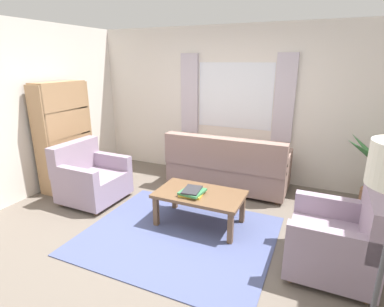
{
  "coord_description": "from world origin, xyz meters",
  "views": [
    {
      "loc": [
        1.45,
        -2.85,
        2.03
      ],
      "look_at": [
        -0.13,
        0.7,
        0.83
      ],
      "focal_mm": 28.17,
      "sensor_mm": 36.0,
      "label": 1
    }
  ],
  "objects": [
    {
      "name": "armchair_left",
      "position": [
        -1.64,
        0.35,
        0.35
      ],
      "size": [
        0.84,
        0.86,
        0.88
      ],
      "rotation": [
        0.0,
        0.0,
        1.55
      ],
      "color": "#998499",
      "rests_on": "ground_plane"
    },
    {
      "name": "wall_left",
      "position": [
        -2.66,
        0.0,
        1.3
      ],
      "size": [
        0.12,
        4.4,
        2.6
      ],
      "primitive_type": "cube",
      "color": "silver",
      "rests_on": "ground_plane"
    },
    {
      "name": "armchair_right",
      "position": [
        1.72,
        0.07,
        0.35
      ],
      "size": [
        0.83,
        0.84,
        0.88
      ],
      "rotation": [
        0.0,
        0.0,
        -1.58
      ],
      "color": "#998499",
      "rests_on": "ground_plane"
    },
    {
      "name": "wall_back",
      "position": [
        0.0,
        2.26,
        1.3
      ],
      "size": [
        5.32,
        0.12,
        2.6
      ],
      "primitive_type": "cube",
      "color": "silver",
      "rests_on": "ground_plane"
    },
    {
      "name": "book_stack_on_table",
      "position": [
        0.06,
        0.27,
        0.48
      ],
      "size": [
        0.3,
        0.32,
        0.07
      ],
      "color": "gold",
      "rests_on": "coffee_table"
    },
    {
      "name": "area_rug",
      "position": [
        0.0,
        0.0,
        0.01
      ],
      "size": [
        2.23,
        1.88,
        0.01
      ],
      "primitive_type": "cube",
      "color": "#4C5684",
      "rests_on": "ground_plane"
    },
    {
      "name": "bookshelf",
      "position": [
        -2.35,
        0.66,
        0.89
      ],
      "size": [
        0.3,
        0.94,
        1.72
      ],
      "rotation": [
        0.0,
        0.0,
        -1.57
      ],
      "color": "#A87F56",
      "rests_on": "ground_plane"
    },
    {
      "name": "couch",
      "position": [
        0.1,
        1.59,
        0.37
      ],
      "size": [
        1.9,
        0.82,
        0.92
      ],
      "rotation": [
        0.0,
        0.0,
        3.14
      ],
      "color": "gray",
      "rests_on": "ground_plane"
    },
    {
      "name": "potted_plant",
      "position": [
        2.2,
        1.67,
        0.47
      ],
      "size": [
        1.09,
        1.03,
        1.13
      ],
      "color": "#9E6B4C",
      "rests_on": "ground_plane"
    },
    {
      "name": "coffee_table",
      "position": [
        0.13,
        0.36,
        0.38
      ],
      "size": [
        1.1,
        0.64,
        0.44
      ],
      "color": "brown",
      "rests_on": "ground_plane"
    },
    {
      "name": "window_with_curtains",
      "position": [
        0.0,
        2.18,
        1.45
      ],
      "size": [
        1.98,
        0.07,
        1.4
      ],
      "color": "white"
    },
    {
      "name": "ground_plane",
      "position": [
        0.0,
        0.0,
        0.0
      ],
      "size": [
        6.24,
        6.24,
        0.0
      ],
      "primitive_type": "plane",
      "color": "#6B6056"
    }
  ]
}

